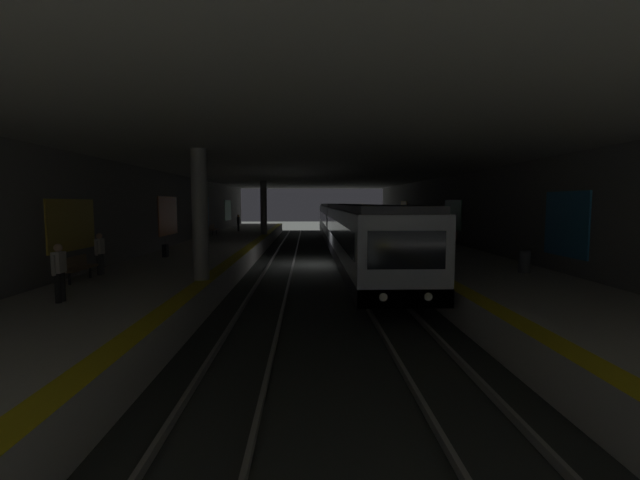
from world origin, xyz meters
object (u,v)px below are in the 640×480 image
object	(u,v)px
person_walking_mid	(59,271)
person_standing_far	(100,252)
bench_left_far	(402,225)
person_waiting_near	(238,222)
bench_right_far	(214,229)
suitcase_rolling	(165,251)
metro_train	(346,227)
trash_bin	(524,262)
pillar_far	(264,208)
bench_left_near	(450,237)
bench_right_near	(77,266)
bench_right_mid	(201,232)
bench_left_mid	(437,234)
pillar_near	(200,215)

from	to	relation	value
person_walking_mid	person_standing_far	distance (m)	4.65
bench_left_far	person_waiting_near	bearing A→B (deg)	90.87
person_walking_mid	bench_right_far	bearing A→B (deg)	2.75
suitcase_rolling	person_standing_far	bearing A→B (deg)	172.49
person_walking_mid	suitcase_rolling	bearing A→B (deg)	2.14
metro_train	trash_bin	distance (m)	15.66
pillar_far	person_walking_mid	size ratio (longest dim) A/B	2.84
bench_left_near	person_standing_far	xyz separation A→B (m)	(-11.01, 16.95, 0.32)
bench_right_near	bench_right_mid	size ratio (longest dim) A/B	1.00
metro_train	trash_bin	world-z (taller)	metro_train
bench_left_near	person_waiting_near	distance (m)	20.76
bench_left_mid	bench_right_far	xyz separation A→B (m)	(6.33, 17.07, 0.00)
pillar_near	pillar_far	world-z (taller)	same
bench_right_near	person_waiting_near	size ratio (longest dim) A/B	1.08
trash_bin	pillar_near	bearing A→B (deg)	95.82
metro_train	bench_left_near	xyz separation A→B (m)	(-3.65, -6.33, -0.45)
person_walking_mid	metro_train	bearing A→B (deg)	-26.46
pillar_far	bench_left_near	bearing A→B (deg)	-126.59
metro_train	person_walking_mid	distance (m)	21.43
person_waiting_near	person_walking_mid	size ratio (longest dim) A/B	0.98
person_walking_mid	person_standing_far	world-z (taller)	person_walking_mid
bench_left_near	bench_right_far	bearing A→B (deg)	61.87
bench_right_mid	bench_left_far	bearing A→B (deg)	-61.95
metro_train	person_waiting_near	world-z (taller)	metro_train
bench_left_mid	bench_right_far	distance (m)	18.20
pillar_far	bench_left_mid	distance (m)	14.66
metro_train	bench_left_far	size ratio (longest dim) A/B	22.19
person_waiting_near	bench_left_mid	bearing A→B (deg)	-124.54
suitcase_rolling	bench_right_mid	bearing A→B (deg)	4.47
bench_right_mid	person_walking_mid	size ratio (longest dim) A/B	1.06
bench_right_far	person_standing_far	world-z (taller)	person_standing_far
bench_left_far	person_standing_far	distance (m)	30.08
bench_left_far	trash_bin	bearing A→B (deg)	178.30
bench_right_far	person_walking_mid	size ratio (longest dim) A/B	1.06
pillar_near	bench_right_near	bearing A→B (deg)	92.61
pillar_near	bench_left_mid	bearing A→B (deg)	-40.67
person_walking_mid	bench_left_near	bearing A→B (deg)	-45.62
suitcase_rolling	bench_left_far	bearing A→B (deg)	-39.72
pillar_near	person_walking_mid	distance (m)	4.70
person_waiting_near	suitcase_rolling	distance (m)	19.33
suitcase_rolling	bench_left_mid	bearing A→B (deg)	-62.33
trash_bin	pillar_far	bearing A→B (deg)	30.62
trash_bin	bench_right_near	bearing A→B (deg)	95.00
suitcase_rolling	trash_bin	size ratio (longest dim) A/B	1.10
bench_left_near	bench_right_near	bearing A→B (deg)	125.98
metro_train	pillar_near	bearing A→B (deg)	157.55
bench_left_far	bench_right_far	size ratio (longest dim) A/B	1.00
pillar_near	trash_bin	xyz separation A→B (m)	(1.24, -12.15, -1.85)
bench_left_far	bench_right_mid	distance (m)	19.34
bench_right_near	suitcase_rolling	world-z (taller)	suitcase_rolling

